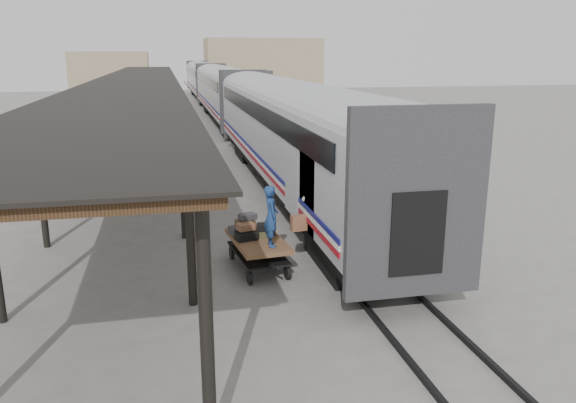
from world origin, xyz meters
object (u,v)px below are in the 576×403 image
(luggage_tug, at_px, (156,156))
(porter, at_px, (271,216))
(baggage_cart, at_px, (258,246))
(pedestrian, at_px, (165,142))

(luggage_tug, relative_size, porter, 1.18)
(baggage_cart, bearing_deg, luggage_tug, 94.30)
(baggage_cart, bearing_deg, porter, -75.76)
(baggage_cart, relative_size, luggage_tug, 1.35)
(pedestrian, bearing_deg, baggage_cart, 106.91)
(luggage_tug, bearing_deg, porter, -89.47)
(luggage_tug, relative_size, pedestrian, 1.24)
(porter, height_order, pedestrian, porter)
(porter, relative_size, pedestrian, 1.05)
(baggage_cart, height_order, porter, porter)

